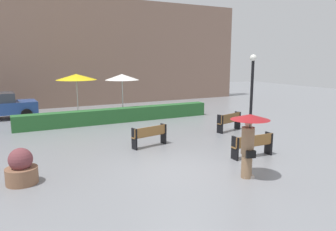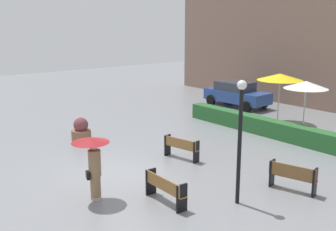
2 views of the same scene
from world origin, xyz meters
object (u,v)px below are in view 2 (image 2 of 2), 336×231
at_px(patio_umbrella_yellow, 280,77).
at_px(parked_car, 237,94).
at_px(patio_umbrella_white, 306,85).
at_px(pedestrian_with_umbrella, 93,157).
at_px(bench_far_right, 292,176).
at_px(bench_near_right, 165,187).
at_px(bench_mid_center, 181,147).
at_px(planter_pot, 81,131).
at_px(lamp_post, 240,129).

height_order(patio_umbrella_yellow, parked_car, patio_umbrella_yellow).
bearing_deg(patio_umbrella_white, patio_umbrella_yellow, 151.53).
height_order(pedestrian_with_umbrella, patio_umbrella_yellow, patio_umbrella_yellow).
relative_size(bench_far_right, bench_near_right, 0.92).
height_order(bench_mid_center, planter_pot, planter_pot).
relative_size(patio_umbrella_yellow, parked_car, 0.62).
bearing_deg(planter_pot, patio_umbrella_white, 54.67).
bearing_deg(bench_near_right, patio_umbrella_white, 99.80).
height_order(planter_pot, patio_umbrella_yellow, patio_umbrella_yellow).
bearing_deg(bench_near_right, planter_pot, 171.55).
xyz_separation_m(pedestrian_with_umbrella, patio_umbrella_white, (-0.08, 11.09, 1.10)).
distance_m(bench_near_right, patio_umbrella_white, 9.91).
relative_size(bench_far_right, patio_umbrella_white, 0.58).
height_order(pedestrian_with_umbrella, parked_car, pedestrian_with_umbrella).
xyz_separation_m(bench_mid_center, patio_umbrella_yellow, (-1.29, 7.88, 1.96)).
height_order(lamp_post, parked_car, lamp_post).
bearing_deg(bench_far_right, lamp_post, -103.76).
xyz_separation_m(bench_mid_center, lamp_post, (4.14, -1.29, 1.79)).
height_order(bench_mid_center, patio_umbrella_white, patio_umbrella_white).
bearing_deg(patio_umbrella_yellow, planter_pot, -110.13).
bearing_deg(lamp_post, parked_car, 132.41).
xyz_separation_m(bench_near_right, patio_umbrella_white, (-1.65, 9.57, 1.97)).
bearing_deg(bench_mid_center, bench_far_right, 9.03).
relative_size(bench_mid_center, patio_umbrella_yellow, 0.60).
bearing_deg(bench_mid_center, bench_near_right, -47.22).
height_order(bench_mid_center, lamp_post, lamp_post).
distance_m(bench_far_right, patio_umbrella_white, 7.08).
relative_size(pedestrian_with_umbrella, patio_umbrella_white, 0.75).
bearing_deg(planter_pot, patio_umbrella_yellow, 69.87).
height_order(patio_umbrella_white, parked_car, patio_umbrella_white).
distance_m(bench_mid_center, patio_umbrella_yellow, 8.22).
distance_m(bench_near_right, pedestrian_with_umbrella, 2.35).
xyz_separation_m(bench_mid_center, parked_car, (-5.64, 9.42, 0.31)).
height_order(bench_far_right, parked_car, parked_car).
bearing_deg(bench_mid_center, planter_pot, -159.00).
relative_size(pedestrian_with_umbrella, parked_car, 0.46).
xyz_separation_m(planter_pot, lamp_post, (9.00, 0.58, 1.85)).
xyz_separation_m(bench_near_right, parked_car, (-8.42, 12.42, 0.32)).
xyz_separation_m(pedestrian_with_umbrella, patio_umbrella_yellow, (-2.49, 12.39, 1.10)).
distance_m(patio_umbrella_white, parked_car, 7.52).
distance_m(bench_far_right, bench_near_right, 4.17).
xyz_separation_m(planter_pot, patio_umbrella_white, (5.98, 8.44, 2.01)).
bearing_deg(bench_far_right, bench_near_right, -116.44).
height_order(bench_near_right, pedestrian_with_umbrella, pedestrian_with_umbrella).
xyz_separation_m(patio_umbrella_yellow, patio_umbrella_white, (2.41, -1.31, -0.00)).
distance_m(bench_far_right, bench_mid_center, 4.69).
height_order(planter_pot, parked_car, parked_car).
bearing_deg(parked_car, bench_mid_center, -59.08).
bearing_deg(planter_pot, parked_car, 93.98).
bearing_deg(bench_far_right, bench_mid_center, -170.97).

